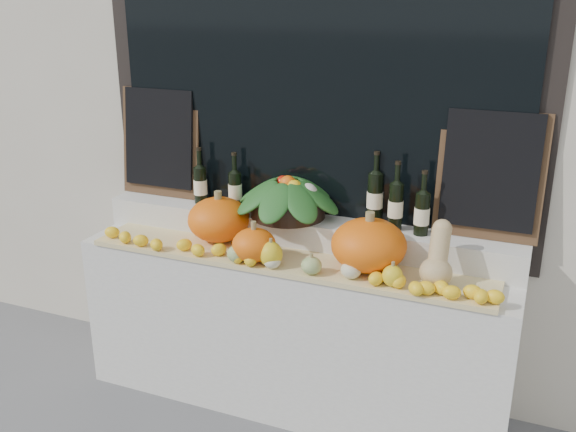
{
  "coord_description": "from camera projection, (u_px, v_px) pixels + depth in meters",
  "views": [
    {
      "loc": [
        1.14,
        -1.34,
        2.19
      ],
      "look_at": [
        0.0,
        1.45,
        1.12
      ],
      "focal_mm": 40.0,
      "sensor_mm": 36.0,
      "label": 1
    }
  ],
  "objects": [
    {
      "name": "chalkboard_left",
      "position": [
        160.0,
        141.0,
        3.7
      ],
      "size": [
        0.5,
        0.1,
        0.62
      ],
      "rotation": [
        -0.11,
        0.0,
        0.0
      ],
      "color": "#4C331E",
      "rests_on": "rear_tier"
    },
    {
      "name": "butternut_squash",
      "position": [
        438.0,
        259.0,
        2.92
      ],
      "size": [
        0.15,
        0.21,
        0.29
      ],
      "color": "tan",
      "rests_on": "straw_bedding"
    },
    {
      "name": "pumpkin_right",
      "position": [
        369.0,
        245.0,
        3.07
      ],
      "size": [
        0.46,
        0.46,
        0.25
      ],
      "primitive_type": "ellipsoid",
      "rotation": [
        0.0,
        0.0,
        -0.32
      ],
      "color": "orange",
      "rests_on": "straw_bedding"
    },
    {
      "name": "wine_bottle_far_left",
      "position": [
        200.0,
        184.0,
        3.62
      ],
      "size": [
        0.08,
        0.08,
        0.32
      ],
      "color": "black",
      "rests_on": "rear_tier"
    },
    {
      "name": "rear_tier",
      "position": [
        304.0,
        231.0,
        3.45
      ],
      "size": [
        2.3,
        0.25,
        0.16
      ],
      "primitive_type": "cube",
      "color": "silver",
      "rests_on": "display_sill"
    },
    {
      "name": "pumpkin_left",
      "position": [
        219.0,
        219.0,
        3.44
      ],
      "size": [
        0.37,
        0.37,
        0.24
      ],
      "primitive_type": "ellipsoid",
      "rotation": [
        0.0,
        0.0,
        0.11
      ],
      "color": "orange",
      "rests_on": "straw_bedding"
    },
    {
      "name": "lemon_heap",
      "position": [
        276.0,
        262.0,
        3.12
      ],
      "size": [
        2.2,
        0.16,
        0.06
      ],
      "primitive_type": null,
      "color": "yellow",
      "rests_on": "straw_bedding"
    },
    {
      "name": "wine_bottle_near_left",
      "position": [
        235.0,
        189.0,
        3.56
      ],
      "size": [
        0.08,
        0.08,
        0.31
      ],
      "color": "black",
      "rests_on": "rear_tier"
    },
    {
      "name": "pumpkin_center",
      "position": [
        254.0,
        245.0,
        3.19
      ],
      "size": [
        0.24,
        0.24,
        0.17
      ],
      "primitive_type": "ellipsoid",
      "rotation": [
        0.0,
        0.0,
        0.07
      ],
      "color": "orange",
      "rests_on": "straw_bedding"
    },
    {
      "name": "chalkboard_right",
      "position": [
        490.0,
        174.0,
        3.04
      ],
      "size": [
        0.5,
        0.1,
        0.62
      ],
      "rotation": [
        -0.11,
        0.0,
        0.0
      ],
      "color": "#4C331E",
      "rests_on": "rear_tier"
    },
    {
      "name": "wine_bottle_tall",
      "position": [
        375.0,
        197.0,
        3.31
      ],
      "size": [
        0.08,
        0.08,
        0.38
      ],
      "color": "black",
      "rests_on": "rear_tier"
    },
    {
      "name": "produce_bowl",
      "position": [
        288.0,
        196.0,
        3.4
      ],
      "size": [
        0.61,
        0.61,
        0.23
      ],
      "color": "black",
      "rests_on": "rear_tier"
    },
    {
      "name": "decorative_gourds",
      "position": [
        302.0,
        262.0,
        3.07
      ],
      "size": [
        0.88,
        0.13,
        0.15
      ],
      "color": "#3A7021",
      "rests_on": "straw_bedding"
    },
    {
      "name": "wine_bottle_near_right",
      "position": [
        396.0,
        206.0,
        3.21
      ],
      "size": [
        0.08,
        0.08,
        0.36
      ],
      "color": "black",
      "rests_on": "rear_tier"
    },
    {
      "name": "display_sill",
      "position": [
        293.0,
        329.0,
        3.49
      ],
      "size": [
        2.3,
        0.55,
        0.88
      ],
      "primitive_type": "cube",
      "color": "silver",
      "rests_on": "ground"
    },
    {
      "name": "wine_bottle_far_right",
      "position": [
        422.0,
        213.0,
        3.14
      ],
      "size": [
        0.08,
        0.08,
        0.33
      ],
      "color": "black",
      "rests_on": "rear_tier"
    },
    {
      "name": "straw_bedding",
      "position": [
        284.0,
        262.0,
        3.23
      ],
      "size": [
        2.1,
        0.32,
        0.02
      ],
      "primitive_type": "cube",
      "color": "tan",
      "rests_on": "display_sill"
    }
  ]
}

